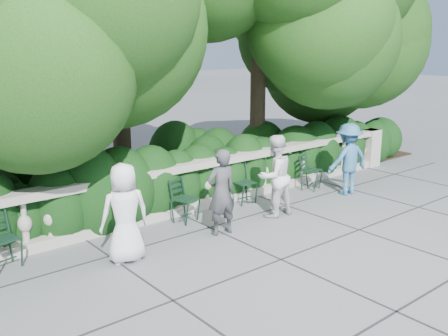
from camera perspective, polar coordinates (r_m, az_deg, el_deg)
ground at (r=8.87m, az=4.14°, el=-7.50°), size 90.00×90.00×0.00m
balustrade at (r=10.02m, az=-2.91°, el=-1.99°), size 12.00×0.44×1.00m
shrub_hedge at (r=11.11m, az=-6.57°, el=-3.07°), size 15.00×2.60×1.70m
tree_canopy at (r=11.19m, az=-4.64°, el=17.63°), size 15.04×6.52×6.78m
chair_a at (r=8.14m, az=-23.18°, el=-10.70°), size 0.53×0.56×0.84m
chair_c at (r=9.37m, az=-3.70°, el=-6.30°), size 0.56×0.59×0.84m
chair_d at (r=11.59m, az=10.53°, el=-2.50°), size 0.59×0.61×0.84m
chair_e at (r=10.39m, az=2.83°, el=-4.22°), size 0.47×0.51×0.84m
person_businessman at (r=7.68m, az=-11.28°, el=-5.08°), size 0.83×0.61×1.54m
person_woman_grey at (r=8.61m, az=-0.32°, el=-2.78°), size 0.59×0.42×1.52m
person_casual_man at (r=9.56m, az=5.79°, el=-0.92°), size 0.79×0.63×1.59m
person_older_blue at (r=11.27m, az=13.98°, el=1.00°), size 1.12×0.77×1.58m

